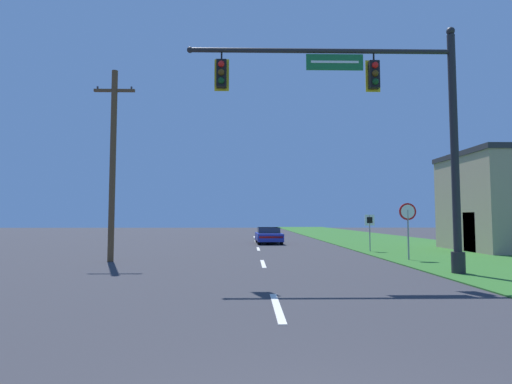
{
  "coord_description": "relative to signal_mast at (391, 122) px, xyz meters",
  "views": [
    {
      "loc": [
        -0.6,
        -2.47,
        1.85
      ],
      "look_at": [
        0.0,
        29.51,
        3.99
      ],
      "focal_mm": 28.0,
      "sensor_mm": 36.0,
      "label": 1
    }
  ],
  "objects": [
    {
      "name": "stop_sign",
      "position": [
        2.25,
        4.35,
        -3.28
      ],
      "size": [
        0.76,
        0.07,
        2.5
      ],
      "color": "gray",
      "rests_on": "grass_verge_right"
    },
    {
      "name": "grass_verge_right",
      "position": [
        6.26,
        19.19,
        -5.13
      ],
      "size": [
        10.0,
        110.0,
        0.04
      ],
      "color": "#2D6626",
      "rests_on": "ground"
    },
    {
      "name": "car_ahead",
      "position": [
        -3.34,
        16.72,
        -4.54
      ],
      "size": [
        1.97,
        4.43,
        1.19
      ],
      "color": "black",
      "rests_on": "ground"
    },
    {
      "name": "road_center_line",
      "position": [
        -4.24,
        11.19,
        -5.14
      ],
      "size": [
        0.16,
        34.8,
        0.01
      ],
      "color": "silver",
      "rests_on": "ground"
    },
    {
      "name": "utility_pole_near",
      "position": [
        -10.82,
        4.23,
        -0.77
      ],
      "size": [
        1.8,
        0.26,
        8.44
      ],
      "color": "brown",
      "rests_on": "ground"
    },
    {
      "name": "route_sign_post",
      "position": [
        1.94,
        8.96,
        -3.62
      ],
      "size": [
        0.55,
        0.06,
        2.03
      ],
      "color": "gray",
      "rests_on": "grass_verge_right"
    },
    {
      "name": "signal_mast",
      "position": [
        0.0,
        0.0,
        0.0
      ],
      "size": [
        9.33,
        0.47,
        8.44
      ],
      "color": "#232326",
      "rests_on": "grass_verge_right"
    }
  ]
}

